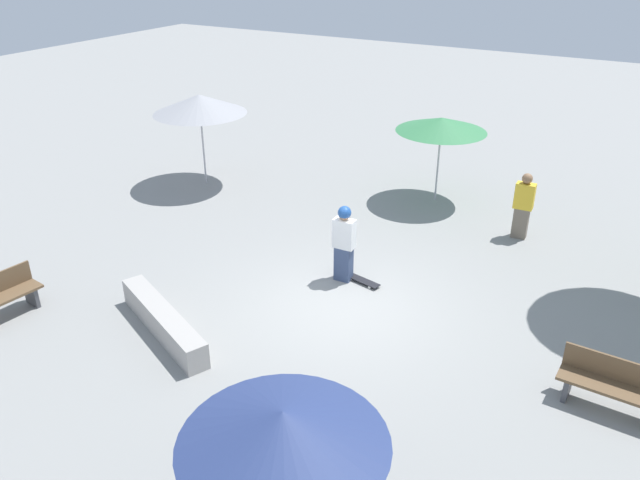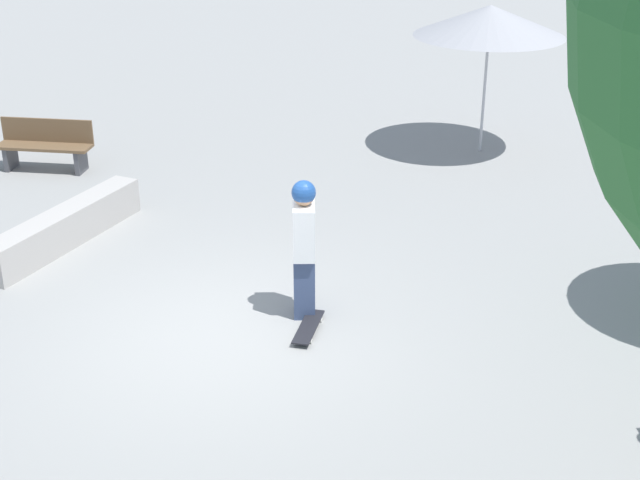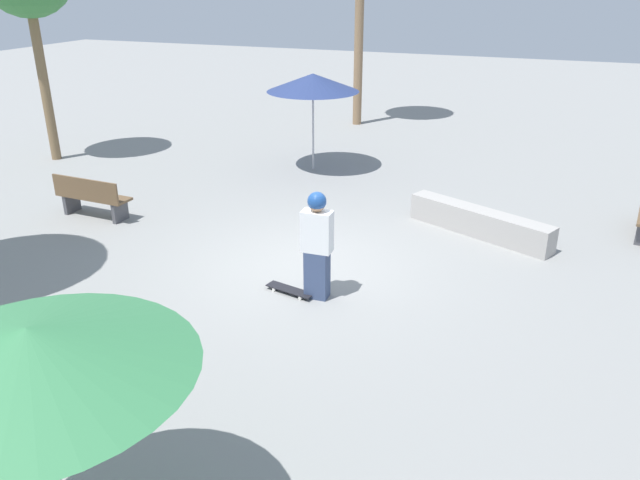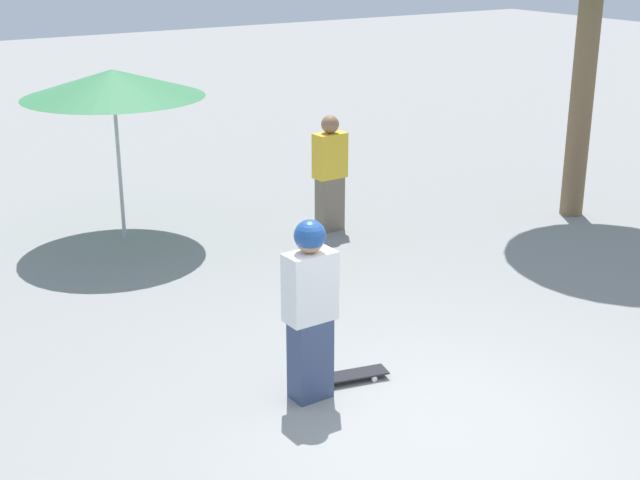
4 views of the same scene
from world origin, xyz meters
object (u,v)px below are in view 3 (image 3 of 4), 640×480
at_px(concrete_ledge, 479,222).
at_px(bench_far, 92,197).
at_px(skater_main, 317,242).
at_px(shade_umbrella_navy, 313,83).
at_px(skateboard, 290,290).
at_px(shade_umbrella_green, 30,350).

relative_size(concrete_ledge, bench_far, 1.72).
xyz_separation_m(skater_main, shade_umbrella_navy, (-2.53, 6.21, 1.23)).
relative_size(skateboard, shade_umbrella_green, 0.35).
distance_m(skater_main, shade_umbrella_navy, 6.82).
distance_m(skater_main, skateboard, 0.95).
distance_m(concrete_ledge, shade_umbrella_green, 8.89).
xyz_separation_m(bench_far, shade_umbrella_green, (5.23, -6.58, 1.67)).
bearing_deg(bench_far, shade_umbrella_green, -48.51).
relative_size(concrete_ledge, shade_umbrella_navy, 1.19).
xyz_separation_m(concrete_ledge, bench_far, (-7.34, -1.85, 0.18)).
distance_m(skateboard, bench_far, 5.23).
relative_size(bench_far, shade_umbrella_green, 0.68).
bearing_deg(concrete_ledge, shade_umbrella_navy, 147.37).
bearing_deg(bench_far, skater_main, -12.53).
height_order(skater_main, skateboard, skater_main).
bearing_deg(shade_umbrella_navy, concrete_ledge, -32.63).
relative_size(skater_main, bench_far, 1.03).
distance_m(bench_far, shade_umbrella_green, 8.57).
xyz_separation_m(shade_umbrella_green, shade_umbrella_navy, (-2.36, 11.29, 0.03)).
relative_size(shade_umbrella_green, shade_umbrella_navy, 1.01).
bearing_deg(shade_umbrella_green, concrete_ledge, 75.95).
xyz_separation_m(skateboard, shade_umbrella_green, (0.25, -5.02, 2.04)).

